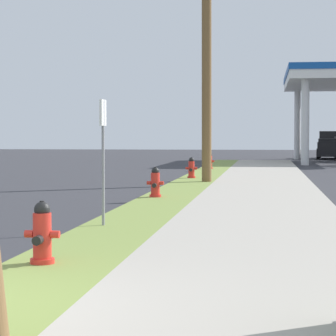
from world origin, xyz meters
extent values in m
cube|color=#A8A093|center=(3.00, 0.00, 0.06)|extent=(3.20, 80.00, 0.12)
cylinder|color=red|center=(0.48, 2.45, 0.15)|extent=(0.29, 0.29, 0.06)
cylinder|color=red|center=(0.48, 2.45, 0.42)|extent=(0.22, 0.22, 0.60)
sphere|color=black|center=(0.48, 2.45, 0.76)|extent=(0.19, 0.19, 0.19)
cylinder|color=black|center=(0.48, 2.45, 0.84)|extent=(0.06, 0.06, 0.05)
cylinder|color=red|center=(0.32, 2.45, 0.47)|extent=(0.10, 0.09, 0.09)
cylinder|color=red|center=(0.64, 2.45, 0.47)|extent=(0.10, 0.09, 0.09)
cylinder|color=black|center=(0.48, 2.28, 0.42)|extent=(0.11, 0.12, 0.11)
cylinder|color=red|center=(0.39, 11.87, 0.15)|extent=(0.29, 0.29, 0.06)
cylinder|color=red|center=(0.39, 11.87, 0.42)|extent=(0.22, 0.22, 0.60)
sphere|color=black|center=(0.39, 11.87, 0.76)|extent=(0.19, 0.19, 0.19)
cylinder|color=black|center=(0.39, 11.87, 0.84)|extent=(0.06, 0.06, 0.05)
cylinder|color=red|center=(0.23, 11.87, 0.47)|extent=(0.10, 0.09, 0.09)
cylinder|color=red|center=(0.55, 11.87, 0.47)|extent=(0.10, 0.09, 0.09)
cylinder|color=black|center=(0.39, 11.70, 0.42)|extent=(0.11, 0.12, 0.11)
cylinder|color=red|center=(0.45, 20.08, 0.15)|extent=(0.29, 0.29, 0.06)
cylinder|color=red|center=(0.45, 20.08, 0.42)|extent=(0.22, 0.22, 0.60)
sphere|color=black|center=(0.45, 20.08, 0.76)|extent=(0.19, 0.19, 0.19)
cylinder|color=black|center=(0.45, 20.08, 0.84)|extent=(0.06, 0.06, 0.05)
cylinder|color=red|center=(0.29, 20.08, 0.47)|extent=(0.10, 0.09, 0.09)
cylinder|color=red|center=(0.61, 20.08, 0.47)|extent=(0.10, 0.09, 0.09)
cylinder|color=black|center=(0.45, 19.91, 0.42)|extent=(0.11, 0.12, 0.11)
cylinder|color=red|center=(0.53, 27.56, 0.15)|extent=(0.29, 0.29, 0.06)
cylinder|color=red|center=(0.53, 27.56, 0.42)|extent=(0.22, 0.22, 0.60)
sphere|color=black|center=(0.53, 27.56, 0.76)|extent=(0.19, 0.19, 0.19)
cylinder|color=black|center=(0.53, 27.56, 0.84)|extent=(0.06, 0.06, 0.05)
cylinder|color=red|center=(0.37, 27.56, 0.47)|extent=(0.10, 0.09, 0.09)
cylinder|color=red|center=(0.69, 27.56, 0.47)|extent=(0.10, 0.09, 0.09)
cylinder|color=black|center=(0.53, 27.39, 0.42)|extent=(0.11, 0.12, 0.11)
cylinder|color=brown|center=(1.15, 18.06, 5.20)|extent=(0.40, 0.47, 10.16)
cylinder|color=gray|center=(0.38, 6.15, 1.17)|extent=(0.05, 0.05, 2.10)
cube|color=white|center=(0.38, 6.15, 2.02)|extent=(0.04, 0.36, 0.44)
cylinder|color=silver|center=(5.24, 35.13, 2.38)|extent=(0.44, 0.44, 4.75)
cylinder|color=silver|center=(5.24, 45.38, 2.38)|extent=(0.44, 0.44, 4.75)
cube|color=black|center=(7.79, 47.02, 0.71)|extent=(2.48, 5.56, 1.00)
cube|color=black|center=(7.88, 47.99, 1.59)|extent=(2.02, 2.21, 0.76)
cube|color=black|center=(7.68, 45.84, 1.33)|extent=(2.14, 3.07, 0.24)
cylinder|color=black|center=(7.04, 49.25, 0.38)|extent=(0.29, 0.78, 0.76)
cylinder|color=black|center=(6.65, 44.96, 0.38)|extent=(0.29, 0.78, 0.76)
camera|label=1|loc=(3.10, -5.82, 1.63)|focal=77.70mm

